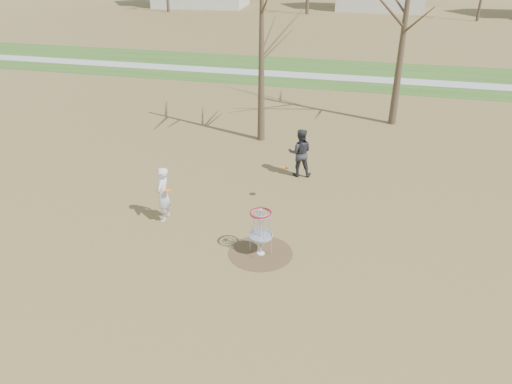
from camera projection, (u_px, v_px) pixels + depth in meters
ground at (261, 253)px, 13.84m from camera, size 160.00×160.00×0.00m
green_band at (336, 74)px, 31.99m from camera, size 160.00×8.00×0.01m
footpath at (335, 77)px, 31.12m from camera, size 160.00×1.50×0.01m
dirt_circle at (261, 253)px, 13.84m from camera, size 1.80×1.80×0.01m
player_standing at (163, 195)px, 15.10m from camera, size 0.45×0.65×1.74m
player_throwing at (300, 153)px, 17.97m from camera, size 0.97×0.81×1.78m
disc_grounded at (261, 253)px, 13.80m from camera, size 0.22×0.22×0.02m
discs_in_play at (230, 178)px, 15.37m from camera, size 3.27×2.29×0.22m
disc_golf_basket at (261, 225)px, 13.43m from camera, size 0.64×0.64×1.35m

